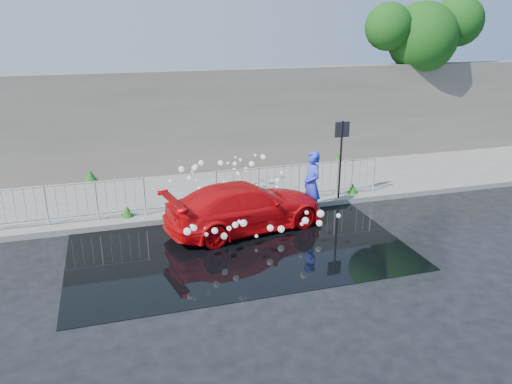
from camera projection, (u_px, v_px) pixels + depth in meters
ground at (227, 267)px, 11.19m from camera, size 90.00×90.00×0.00m
pavement at (190, 193)px, 15.69m from camera, size 30.00×4.00×0.15m
curb at (202, 216)px, 13.88m from camera, size 30.00×0.25×0.16m
retaining_wall at (177, 123)px, 17.08m from camera, size 30.00×0.60×3.50m
puddle at (238, 246)px, 12.23m from camera, size 8.00×5.00×0.01m
sign_post at (341, 147)px, 14.56m from camera, size 0.45×0.06×2.50m
tree at (425, 33)px, 18.94m from camera, size 4.85×2.66×6.17m
railing_left at (46, 204)px, 12.89m from camera, size 5.05×0.05×1.10m
railing_right at (299, 180)px, 14.79m from camera, size 5.05×0.05×1.10m
weeds at (177, 192)px, 15.03m from camera, size 12.17×3.93×0.41m
water_spray at (245, 192)px, 13.78m from camera, size 3.69×5.58×0.97m
red_car at (246, 207)px, 13.06m from camera, size 4.54×2.57×1.24m
person at (312, 184)px, 13.85m from camera, size 0.49×0.71×1.86m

